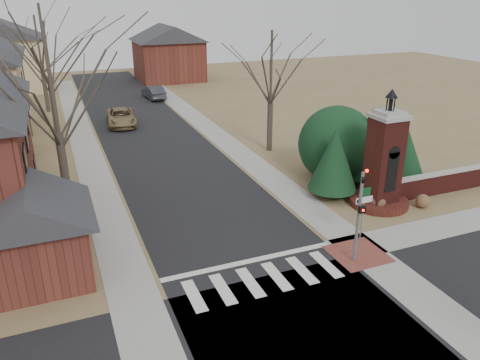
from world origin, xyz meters
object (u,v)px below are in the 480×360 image
traffic_signal_pole (360,208)px  brick_gate_monument (383,168)px  distant_car (154,92)px  pickup_truck (121,117)px  sign_post (364,204)px

traffic_signal_pole → brick_gate_monument: size_ratio=0.69×
traffic_signal_pole → distant_car: (-0.90, 36.31, -1.85)m
traffic_signal_pole → pickup_truck: (-5.90, 26.69, -1.87)m
brick_gate_monument → pickup_truck: 24.70m
sign_post → pickup_truck: size_ratio=0.53×
traffic_signal_pole → brick_gate_monument: bearing=43.2°
pickup_truck → sign_post: bearing=-69.0°
traffic_signal_pole → pickup_truck: size_ratio=0.87×
sign_post → distant_car: size_ratio=0.61×
sign_post → distant_car: bearing=93.6°
sign_post → distant_car: 34.99m
traffic_signal_pole → sign_post: size_ratio=1.64×
distant_car → traffic_signal_pole: bearing=86.7°
sign_post → brick_gate_monument: 4.55m
traffic_signal_pole → distant_car: traffic_signal_pole is taller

